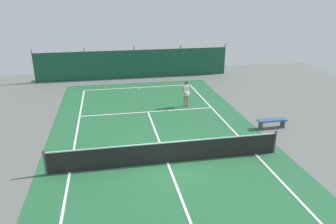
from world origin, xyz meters
name	(u,v)px	position (x,y,z in m)	size (l,w,h in m)	color
ground_plane	(167,163)	(0.00, 0.00, 0.00)	(36.00, 36.00, 0.00)	slate
court_surface	(167,163)	(0.00, 0.00, 0.00)	(11.02, 26.60, 0.01)	#236038
tennis_net	(167,152)	(0.00, 0.00, 0.51)	(10.12, 0.10, 1.10)	black
back_fence	(134,69)	(0.00, 15.48, 0.67)	(16.30, 0.98, 2.70)	#195138
tennis_player	(186,92)	(2.55, 6.93, 0.96)	(0.64, 0.80, 1.64)	#9E7051
tennis_ball_near_player	(131,101)	(-0.88, 8.70, 0.03)	(0.07, 0.07, 0.07)	#CCDB33
tennis_ball_midcourt	(112,122)	(-2.22, 5.06, 0.03)	(0.07, 0.07, 0.07)	#CCDB33
parked_car	(162,60)	(2.94, 18.14, 0.84)	(2.43, 4.40, 1.68)	black
courtside_bench	(272,121)	(6.31, 2.68, 0.37)	(1.60, 0.40, 0.49)	#335184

